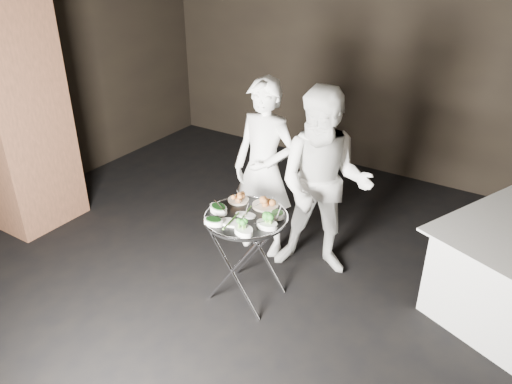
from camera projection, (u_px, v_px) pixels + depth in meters
The scene contains 17 objects.
floor at pixel (204, 320), 4.10m from camera, with size 6.00×7.00×0.05m, color black.
wall_back at pixel (378, 53), 6.01m from camera, with size 6.00×0.05×3.00m, color black.
column_left at pixel (6, 83), 4.85m from camera, with size 0.80×0.80×3.00m, color #523525.
tray_stand at pixel (246, 253), 4.14m from camera, with size 0.53×0.45×0.78m.
serving_tray at pixel (246, 217), 3.97m from camera, with size 0.68×0.68×0.04m.
potato_plate_a at pixel (238, 198), 4.18m from camera, with size 0.18×0.18×0.06m.
potato_plate_b at pixel (265, 203), 4.09m from camera, with size 0.22×0.22×0.08m.
greens_bowl at pixel (277, 214), 3.94m from camera, with size 0.11×0.11×0.07m.
asparagus_plate_a at pixel (246, 215), 3.96m from camera, with size 0.18×0.13×0.03m.
asparagus_plate_b at pixel (231, 222), 3.86m from camera, with size 0.21×0.14×0.04m.
spinach_bowl_a at pixel (218, 208), 4.02m from camera, with size 0.20×0.16×0.07m.
spinach_bowl_b at pixel (214, 221), 3.85m from camera, with size 0.17×0.13×0.06m.
broccoli_bowl_a at pixel (267, 224), 3.81m from camera, with size 0.18×0.13×0.07m.
broccoli_bowl_b at pixel (244, 230), 3.73m from camera, with size 0.20×0.18×0.07m.
serving_utensils at pixel (252, 207), 3.99m from camera, with size 0.59×0.45×0.01m.
waiter_left at pixel (264, 169), 4.61m from camera, with size 0.62×0.41×1.71m, color white.
waiter_right at pixel (324, 185), 4.30m from camera, with size 0.84×0.66×1.74m, color white.
Camera 1 is at (2.06, -2.40, 2.82)m, focal length 35.00 mm.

